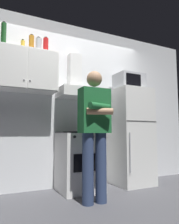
{
  "coord_description": "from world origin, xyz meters",
  "views": [
    {
      "loc": [
        -1.31,
        -2.72,
        0.85
      ],
      "look_at": [
        0.0,
        0.0,
        1.15
      ],
      "focal_mm": 34.01,
      "sensor_mm": 36.0,
      "label": 1
    }
  ],
  "objects": [
    {
      "name": "cooking_pot",
      "position": [
        0.08,
        0.13,
        0.93
      ],
      "size": [
        0.3,
        0.2,
        0.11
      ],
      "color": "#B7BABF",
      "rests_on": "stove_oven"
    },
    {
      "name": "back_wall_tiled",
      "position": [
        0.0,
        0.6,
        1.35
      ],
      "size": [
        4.8,
        0.1,
        2.7
      ],
      "primitive_type": "cube",
      "color": "white",
      "rests_on": "ground_plane"
    },
    {
      "name": "upper_cabinet",
      "position": [
        -0.85,
        0.37,
        1.75
      ],
      "size": [
        0.9,
        0.37,
        0.6
      ],
      "color": "white"
    },
    {
      "name": "microwave",
      "position": [
        0.9,
        0.27,
        1.74
      ],
      "size": [
        0.48,
        0.37,
        0.28
      ],
      "color": "#B7BABF",
      "rests_on": "refrigerator"
    },
    {
      "name": "bottle_liquor_amber",
      "position": [
        -0.77,
        0.4,
        2.18
      ],
      "size": [
        0.08,
        0.08,
        0.27
      ],
      "color": "#B7721E",
      "rests_on": "upper_cabinet"
    },
    {
      "name": "person_standing",
      "position": [
        -0.1,
        -0.36,
        0.9
      ],
      "size": [
        0.38,
        0.33,
        1.64
      ],
      "color": "navy",
      "rests_on": "ground_plane"
    },
    {
      "name": "refrigerator",
      "position": [
        0.9,
        0.25,
        0.8
      ],
      "size": [
        0.6,
        0.62,
        1.6
      ],
      "color": "white",
      "rests_on": "ground_plane"
    },
    {
      "name": "bottle_spice_jar",
      "position": [
        -0.9,
        0.37,
        2.12
      ],
      "size": [
        0.06,
        0.06,
        0.16
      ],
      "color": "gold",
      "rests_on": "upper_cabinet"
    },
    {
      "name": "range_hood",
      "position": [
        -0.05,
        0.38,
        1.6
      ],
      "size": [
        0.6,
        0.44,
        0.75
      ],
      "color": "white"
    },
    {
      "name": "bottle_wine_green",
      "position": [
        -1.16,
        0.36,
        2.22
      ],
      "size": [
        0.07,
        0.07,
        0.35
      ],
      "color": "#19471E",
      "rests_on": "upper_cabinet"
    },
    {
      "name": "stove_oven",
      "position": [
        -0.05,
        0.25,
        0.43
      ],
      "size": [
        0.6,
        0.62,
        0.87
      ],
      "color": "white",
      "rests_on": "ground_plane"
    },
    {
      "name": "bottle_canister_steel",
      "position": [
        -0.68,
        0.34,
        2.15
      ],
      "size": [
        0.08,
        0.08,
        0.22
      ],
      "color": "#B2B5BA",
      "rests_on": "upper_cabinet"
    },
    {
      "name": "ground_plane",
      "position": [
        0.0,
        0.0,
        0.0
      ],
      "size": [
        7.0,
        7.0,
        0.0
      ],
      "primitive_type": "plane",
      "color": "#4C4C51"
    },
    {
      "name": "bottle_soda_red",
      "position": [
        -0.57,
        0.35,
        2.17
      ],
      "size": [
        0.08,
        0.08,
        0.25
      ],
      "color": "red",
      "rests_on": "upper_cabinet"
    }
  ]
}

